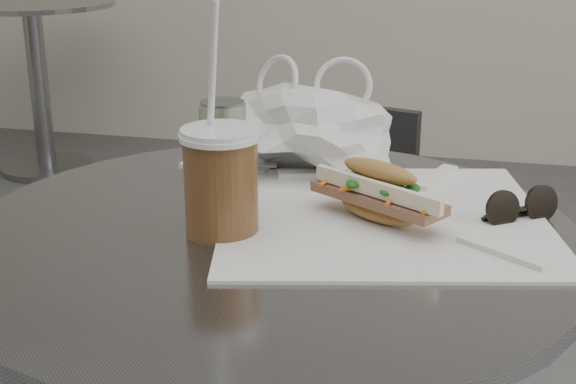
% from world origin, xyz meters
% --- Properties ---
extents(bg_table, '(0.70, 0.70, 0.74)m').
position_xyz_m(bg_table, '(-1.60, 2.40, 0.47)').
color(bg_table, slate).
rests_on(bg_table, ground).
extents(chair_far, '(0.39, 0.41, 0.72)m').
position_xyz_m(chair_far, '(-0.05, 0.83, 0.32)').
color(chair_far, '#2F2F31').
rests_on(chair_far, ground).
extents(sandwich_paper, '(0.48, 0.46, 0.00)m').
position_xyz_m(sandwich_paper, '(0.13, 0.27, 0.74)').
color(sandwich_paper, white).
rests_on(sandwich_paper, cafe_table).
extents(banh_mi, '(0.23, 0.19, 0.07)m').
position_xyz_m(banh_mi, '(0.13, 0.25, 0.78)').
color(banh_mi, '#A87F3F').
rests_on(banh_mi, sandwich_paper).
extents(iced_coffee, '(0.10, 0.10, 0.28)m').
position_xyz_m(iced_coffee, '(-0.05, 0.18, 0.81)').
color(iced_coffee, brown).
rests_on(iced_coffee, cafe_table).
extents(sunglasses, '(0.10, 0.07, 0.05)m').
position_xyz_m(sunglasses, '(0.30, 0.29, 0.76)').
color(sunglasses, black).
rests_on(sunglasses, cafe_table).
extents(plastic_bag, '(0.28, 0.24, 0.12)m').
position_xyz_m(plastic_bag, '(-0.00, 0.44, 0.80)').
color(plastic_bag, white).
rests_on(plastic_bag, cafe_table).
extents(napkin_stack, '(0.15, 0.15, 0.01)m').
position_xyz_m(napkin_stack, '(-0.12, 0.46, 0.74)').
color(napkin_stack, white).
rests_on(napkin_stack, cafe_table).
extents(drink_can, '(0.06, 0.06, 0.12)m').
position_xyz_m(drink_can, '(-0.10, 0.34, 0.80)').
color(drink_can, '#53874E').
rests_on(drink_can, cafe_table).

